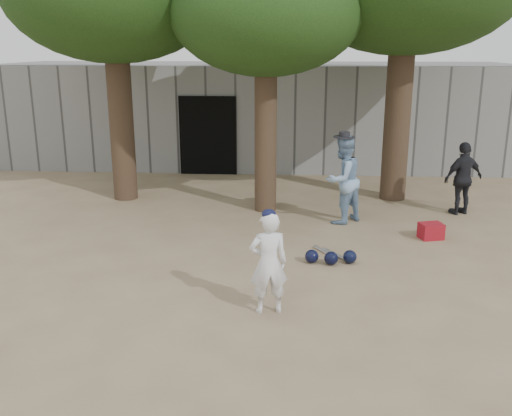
# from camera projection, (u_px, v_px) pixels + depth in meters

# --- Properties ---
(ground) EXTENTS (70.00, 70.00, 0.00)m
(ground) POSITION_uv_depth(u_px,v_px,m) (213.00, 284.00, 8.77)
(ground) COLOR #937C5E
(ground) RESTS_ON ground
(boy_player) EXTENTS (0.58, 0.45, 1.44)m
(boy_player) POSITION_uv_depth(u_px,v_px,m) (268.00, 263.00, 7.67)
(boy_player) COLOR white
(boy_player) RESTS_ON ground
(spectator_blue) EXTENTS (1.11, 1.11, 1.81)m
(spectator_blue) POSITION_uv_depth(u_px,v_px,m) (343.00, 180.00, 11.63)
(spectator_blue) COLOR #7FA1C5
(spectator_blue) RESTS_ON ground
(spectator_dark) EXTENTS (1.00, 0.71, 1.58)m
(spectator_dark) POSITION_uv_depth(u_px,v_px,m) (463.00, 178.00, 12.25)
(spectator_dark) COLOR black
(spectator_dark) RESTS_ON ground
(red_bag) EXTENTS (0.49, 0.42, 0.30)m
(red_bag) POSITION_uv_depth(u_px,v_px,m) (431.00, 231.00, 10.82)
(red_bag) COLOR #A4151E
(red_bag) RESTS_ON ground
(back_building) EXTENTS (16.00, 5.24, 3.00)m
(back_building) POSITION_uv_depth(u_px,v_px,m) (256.00, 112.00, 18.28)
(back_building) COLOR gray
(back_building) RESTS_ON ground
(helmet_row) EXTENTS (0.87, 0.32, 0.23)m
(helmet_row) POSITION_uv_depth(u_px,v_px,m) (331.00, 257.00, 9.58)
(helmet_row) COLOR black
(helmet_row) RESTS_ON ground
(bat_pile) EXTENTS (0.61, 0.76, 0.06)m
(bat_pile) POSITION_uv_depth(u_px,v_px,m) (331.00, 253.00, 9.99)
(bat_pile) COLOR #B9B8BF
(bat_pile) RESTS_ON ground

